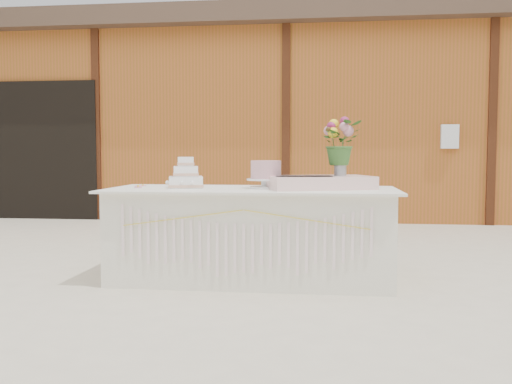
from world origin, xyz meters
The scene contains 9 objects.
ground centered at (0.00, 0.00, 0.00)m, with size 80.00×80.00×0.00m, color beige.
barn centered at (-0.01, 5.99, 1.68)m, with size 12.60×4.60×3.30m.
cake_table centered at (0.00, 0.00, 0.39)m, with size 2.40×1.00×0.77m.
wedding_cake centered at (-0.57, 0.04, 0.86)m, with size 0.35×0.35×0.26m.
pink_cake_stand centered at (0.12, 0.02, 0.90)m, with size 0.32×0.32×0.23m.
satin_runner centered at (0.56, 0.02, 0.82)m, with size 0.84×0.49×0.11m, color beige.
flower_vase centered at (0.73, 0.05, 0.94)m, with size 0.10×0.10×0.14m, color #ABAAAF.
bouquet centered at (0.73, 0.05, 1.20)m, with size 0.33×0.29×0.37m, color #345F26.
loose_flowers centered at (-0.99, 0.08, 0.78)m, with size 0.13×0.31×0.02m, color pink, non-canonical shape.
Camera 1 is at (0.62, -4.68, 1.07)m, focal length 40.00 mm.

